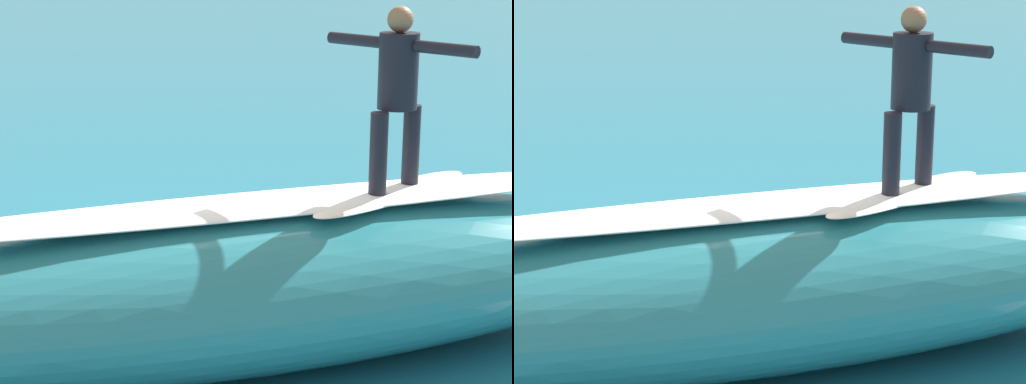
# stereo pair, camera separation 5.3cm
# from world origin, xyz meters

# --- Properties ---
(ground_plane) EXTENTS (120.00, 120.00, 0.00)m
(ground_plane) POSITION_xyz_m (0.00, 0.00, 0.00)
(ground_plane) COLOR teal
(wave_crest) EXTENTS (8.61, 2.75, 1.32)m
(wave_crest) POSITION_xyz_m (-0.28, 1.67, 0.66)
(wave_crest) COLOR teal
(wave_crest) RESTS_ON ground_plane
(wave_foam_lip) EXTENTS (7.25, 1.25, 0.08)m
(wave_foam_lip) POSITION_xyz_m (-0.28, 1.67, 1.36)
(wave_foam_lip) COLOR white
(wave_foam_lip) RESTS_ON wave_crest
(surfboard_riding) EXTENTS (2.01, 1.47, 0.07)m
(surfboard_riding) POSITION_xyz_m (-1.44, 1.59, 1.35)
(surfboard_riding) COLOR silver
(surfboard_riding) RESTS_ON wave_crest
(surfer_riding) EXTENTS (0.86, 1.32, 1.57)m
(surfer_riding) POSITION_xyz_m (-1.44, 1.59, 2.30)
(surfer_riding) COLOR black
(surfer_riding) RESTS_ON surfboard_riding
(surfboard_paddling) EXTENTS (2.31, 1.16, 0.08)m
(surfboard_paddling) POSITION_xyz_m (0.45, -0.66, 0.04)
(surfboard_paddling) COLOR yellow
(surfboard_paddling) RESTS_ON ground_plane
(surfer_paddling) EXTENTS (1.70, 0.75, 0.31)m
(surfer_paddling) POSITION_xyz_m (0.58, -0.62, 0.21)
(surfer_paddling) COLOR black
(surfer_paddling) RESTS_ON surfboard_paddling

